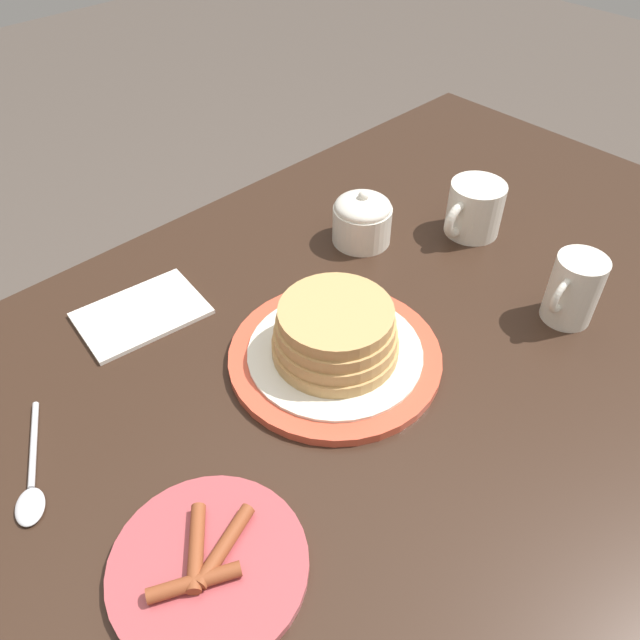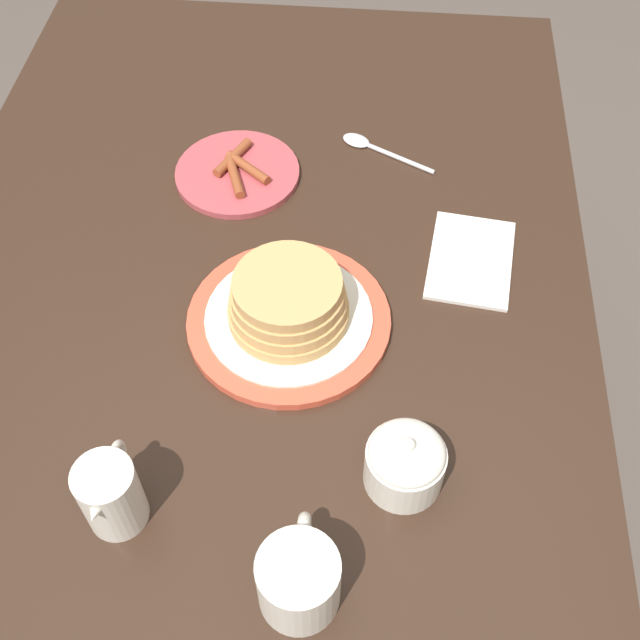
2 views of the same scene
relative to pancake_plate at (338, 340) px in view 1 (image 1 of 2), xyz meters
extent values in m
plane|color=#51473F|center=(0.00, 0.06, -0.79)|extent=(8.00, 8.00, 0.00)
cube|color=#332116|center=(0.00, 0.06, -0.05)|extent=(1.46, 0.90, 0.03)
cube|color=#332116|center=(-0.67, -0.33, -0.42)|extent=(0.07, 0.07, 0.73)
cylinder|color=#DB5138|center=(0.00, 0.00, -0.03)|extent=(0.26, 0.26, 0.01)
cylinder|color=white|center=(0.00, 0.00, -0.02)|extent=(0.21, 0.21, 0.00)
cylinder|color=tan|center=(0.00, 0.00, -0.01)|extent=(0.15, 0.15, 0.02)
cylinder|color=tan|center=(0.00, 0.00, 0.01)|extent=(0.15, 0.15, 0.02)
cylinder|color=tan|center=(0.00, 0.00, 0.03)|extent=(0.14, 0.14, 0.02)
cylinder|color=tan|center=(0.00, 0.00, 0.04)|extent=(0.13, 0.13, 0.02)
cylinder|color=#B2474C|center=(0.27, 0.11, -0.03)|extent=(0.18, 0.18, 0.01)
cylinder|color=brown|center=(0.25, 0.11, -0.01)|extent=(0.08, 0.04, 0.01)
cylinder|color=brown|center=(0.29, 0.12, -0.01)|extent=(0.08, 0.05, 0.01)
cylinder|color=brown|center=(0.27, 0.09, -0.01)|extent=(0.06, 0.07, 0.01)
cylinder|color=silver|center=(-0.34, -0.05, 0.01)|extent=(0.08, 0.08, 0.08)
torus|color=silver|center=(-0.30, -0.05, 0.01)|extent=(0.06, 0.01, 0.06)
cylinder|color=#472819|center=(-0.34, -0.05, 0.04)|extent=(0.07, 0.07, 0.00)
cylinder|color=silver|center=(-0.27, 0.15, 0.02)|extent=(0.06, 0.06, 0.09)
cone|color=silver|center=(-0.30, 0.15, 0.05)|extent=(0.04, 0.03, 0.04)
torus|color=silver|center=(-0.24, 0.15, 0.02)|extent=(0.05, 0.01, 0.05)
cylinder|color=silver|center=(-0.20, -0.15, 0.00)|extent=(0.09, 0.09, 0.06)
ellipsoid|color=silver|center=(-0.20, -0.15, 0.03)|extent=(0.08, 0.08, 0.03)
sphere|color=silver|center=(-0.20, -0.15, 0.05)|extent=(0.02, 0.02, 0.02)
cube|color=silver|center=(0.13, -0.23, -0.03)|extent=(0.17, 0.13, 0.01)
cylinder|color=silver|center=(0.33, -0.13, -0.03)|extent=(0.06, 0.10, 0.01)
ellipsoid|color=silver|center=(0.36, -0.06, -0.03)|extent=(0.05, 0.05, 0.01)
camera|label=1|loc=(0.38, 0.37, 0.53)|focal=35.00mm
camera|label=2|loc=(-0.61, -0.09, 0.78)|focal=45.00mm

